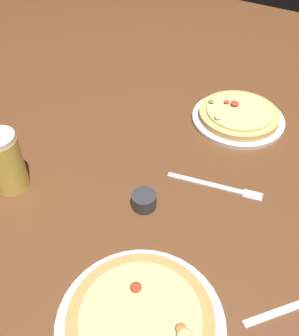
# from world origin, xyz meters

# --- Properties ---
(ground_plane) EXTENTS (2.40, 2.40, 0.03)m
(ground_plane) POSITION_xyz_m (0.00, 0.00, -0.01)
(ground_plane) COLOR brown
(pizza_plate_near) EXTENTS (0.30, 0.30, 0.05)m
(pizza_plate_near) POSITION_xyz_m (0.18, -0.33, 0.02)
(pizza_plate_near) COLOR silver
(pizza_plate_near) RESTS_ON ground_plane
(pizza_plate_far) EXTENTS (0.26, 0.26, 0.05)m
(pizza_plate_far) POSITION_xyz_m (0.10, 0.32, 0.02)
(pizza_plate_far) COLOR silver
(pizza_plate_far) RESTS_ON ground_plane
(beer_mug_dark) EXTENTS (0.13, 0.08, 0.15)m
(beer_mug_dark) POSITION_xyz_m (-0.26, -0.20, 0.07)
(beer_mug_dark) COLOR gold
(beer_mug_dark) RESTS_ON ground_plane
(ramekin_sauce) EXTENTS (0.06, 0.06, 0.04)m
(ramekin_sauce) POSITION_xyz_m (0.04, -0.09, 0.02)
(ramekin_sauce) COLOR #333338
(ramekin_sauce) RESTS_ON ground_plane
(fork_spare) EXTENTS (0.23, 0.07, 0.01)m
(fork_spare) POSITION_xyz_m (0.16, 0.05, 0.00)
(fork_spare) COLOR silver
(fork_spare) RESTS_ON ground_plane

